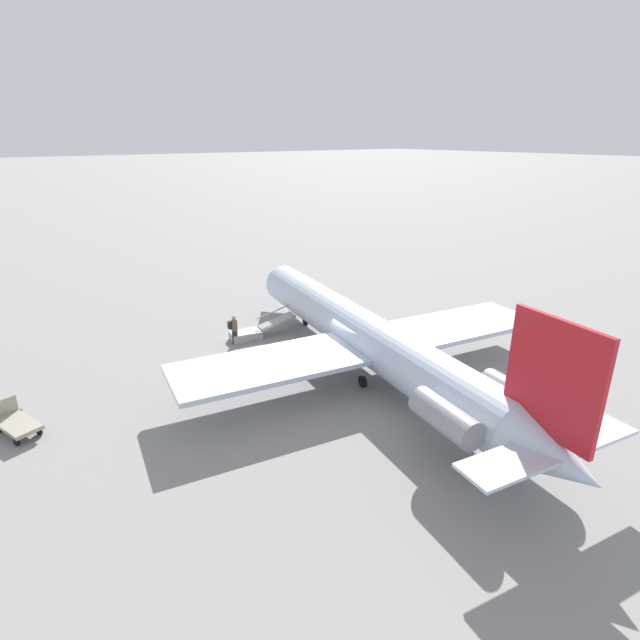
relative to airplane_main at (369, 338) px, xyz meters
name	(u,v)px	position (x,y,z in m)	size (l,w,h in m)	color
ground_plane	(360,366)	(0.84, -0.14, -1.90)	(600.00, 600.00, 0.00)	gray
airplane_main	(369,338)	(0.00, 0.00, 0.00)	(26.54, 20.18, 6.36)	silver
boarding_stairs	(252,332)	(7.60, 2.51, -1.54)	(1.66, 4.13, 1.62)	#99999E
passenger	(234,328)	(7.45, 3.78, -0.90)	(0.38, 0.56, 1.74)	#23232D
luggage_cart	(16,423)	(4.43, 15.26, -1.44)	(2.43, 1.72, 1.22)	#9E937F
traffic_cone_near_stairs	(235,357)	(5.20, 4.94, -1.59)	(0.62, 0.62, 0.68)	black
traffic_cone_near_cart	(16,409)	(6.22, 15.09, -1.70)	(0.41, 0.41, 0.45)	black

